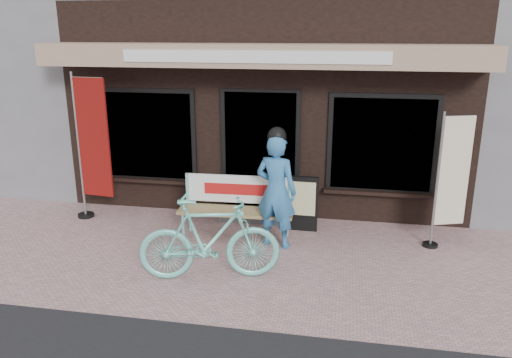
% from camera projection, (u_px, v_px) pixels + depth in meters
% --- Properties ---
extents(ground, '(70.00, 70.00, 0.00)m').
position_uv_depth(ground, '(236.00, 265.00, 6.92)').
color(ground, '#C09393').
rests_on(ground, ground).
extents(storefront, '(7.00, 6.77, 6.00)m').
position_uv_depth(storefront, '(284.00, 36.00, 10.73)').
color(storefront, black).
rests_on(storefront, ground).
extents(bench, '(1.78, 0.51, 0.96)m').
position_uv_depth(bench, '(237.00, 202.00, 7.75)').
color(bench, '#6DD5C3').
rests_on(bench, ground).
extents(person, '(0.71, 0.56, 1.81)m').
position_uv_depth(person, '(276.00, 189.00, 7.31)').
color(person, teal).
rests_on(person, ground).
extents(bicycle, '(1.89, 0.94, 1.10)m').
position_uv_depth(bicycle, '(210.00, 239.00, 6.41)').
color(bicycle, '#6DD5C3').
rests_on(bicycle, ground).
extents(nobori_red, '(0.74, 0.30, 2.49)m').
position_uv_depth(nobori_red, '(92.00, 146.00, 8.26)').
color(nobori_red, gray).
rests_on(nobori_red, ground).
extents(nobori_cream, '(0.60, 0.31, 2.04)m').
position_uv_depth(nobori_cream, '(451.00, 179.00, 7.24)').
color(nobori_cream, gray).
rests_on(nobori_cream, ground).
extents(menu_stand, '(0.45, 0.11, 0.91)m').
position_uv_depth(menu_stand, '(304.00, 203.00, 7.99)').
color(menu_stand, black).
rests_on(menu_stand, ground).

